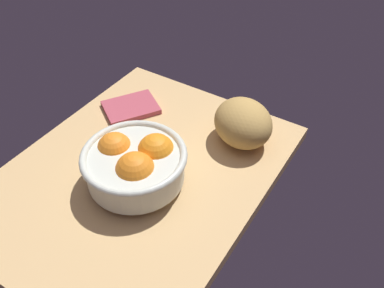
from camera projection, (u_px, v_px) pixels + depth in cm
name	position (u px, v px, depth cm)	size (l,w,h in cm)	color
ground_plane	(139.00, 176.00, 94.60)	(70.35, 54.97, 3.00)	tan
fruit_bowl	(135.00, 163.00, 87.43)	(22.63, 22.63, 10.97)	silver
bread_loaf	(243.00, 123.00, 97.94)	(15.41, 13.39, 10.81)	tan
napkin_folded	(131.00, 107.00, 110.18)	(13.75, 10.48, 1.37)	#B04755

